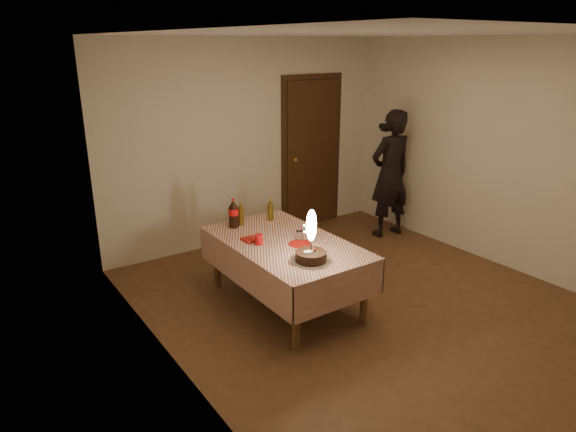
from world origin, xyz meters
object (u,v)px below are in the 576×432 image
(dining_table, at_px, (285,250))
(red_cup, at_px, (259,239))
(birthday_cake, at_px, (311,249))
(cola_bottle, at_px, (233,213))
(amber_bottle_left, at_px, (241,214))
(red_plate, at_px, (300,244))
(amber_bottle_right, at_px, (270,210))
(photographer, at_px, (390,174))
(clear_cup, at_px, (299,235))

(dining_table, xyz_separation_m, red_cup, (-0.25, 0.08, 0.14))
(birthday_cake, height_order, cola_bottle, birthday_cake)
(birthday_cake, distance_m, amber_bottle_left, 1.19)
(red_plate, height_order, red_cup, red_cup)
(amber_bottle_right, bearing_deg, amber_bottle_left, 171.88)
(red_cup, bearing_deg, birthday_cake, -74.23)
(cola_bottle, distance_m, photographer, 2.49)
(amber_bottle_right, bearing_deg, red_cup, -131.67)
(clear_cup, bearing_deg, amber_bottle_right, 82.75)
(dining_table, relative_size, cola_bottle, 5.42)
(dining_table, height_order, amber_bottle_right, amber_bottle_right)
(cola_bottle, bearing_deg, clear_cup, -62.42)
(amber_bottle_left, bearing_deg, birthday_cake, -88.10)
(birthday_cake, bearing_deg, dining_table, 81.44)
(dining_table, xyz_separation_m, red_plate, (0.08, -0.14, 0.10))
(red_cup, xyz_separation_m, amber_bottle_left, (0.13, 0.58, 0.07))
(photographer, bearing_deg, red_plate, -155.92)
(cola_bottle, bearing_deg, red_cup, -93.54)
(amber_bottle_left, bearing_deg, cola_bottle, -167.73)
(birthday_cake, distance_m, amber_bottle_right, 1.18)
(clear_cup, height_order, amber_bottle_right, amber_bottle_right)
(dining_table, relative_size, photographer, 1.00)
(photographer, bearing_deg, dining_table, -159.72)
(red_cup, xyz_separation_m, photographer, (2.52, 0.76, 0.14))
(photographer, bearing_deg, birthday_cake, -149.83)
(red_plate, xyz_separation_m, cola_bottle, (-0.30, 0.79, 0.15))
(cola_bottle, bearing_deg, photographer, 4.44)
(red_cup, bearing_deg, amber_bottle_right, 48.33)
(dining_table, distance_m, amber_bottle_right, 0.69)
(dining_table, xyz_separation_m, cola_bottle, (-0.22, 0.65, 0.25))
(clear_cup, bearing_deg, red_plate, -122.01)
(birthday_cake, height_order, red_plate, birthday_cake)
(clear_cup, bearing_deg, birthday_cake, -114.42)
(birthday_cake, height_order, amber_bottle_left, birthday_cake)
(clear_cup, bearing_deg, dining_table, 164.37)
(red_cup, relative_size, cola_bottle, 0.31)
(birthday_cake, height_order, red_cup, birthday_cake)
(clear_cup, distance_m, cola_bottle, 0.78)
(red_plate, bearing_deg, amber_bottle_right, 79.06)
(amber_bottle_right, distance_m, photographer, 2.06)
(amber_bottle_left, relative_size, amber_bottle_right, 1.00)
(clear_cup, height_order, photographer, photographer)
(birthday_cake, xyz_separation_m, red_cup, (-0.17, 0.61, -0.07))
(red_plate, relative_size, red_cup, 2.20)
(cola_bottle, distance_m, amber_bottle_right, 0.44)
(red_cup, bearing_deg, cola_bottle, 86.46)
(red_cup, relative_size, amber_bottle_right, 0.39)
(red_plate, relative_size, amber_bottle_left, 0.86)
(birthday_cake, distance_m, red_cup, 0.64)
(cola_bottle, xyz_separation_m, amber_bottle_right, (0.44, -0.03, -0.03))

